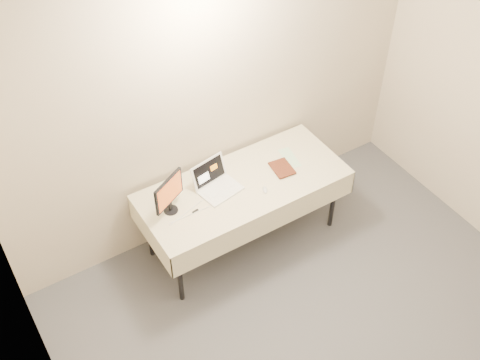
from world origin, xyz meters
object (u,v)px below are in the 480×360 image
laptop (216,183)px  book (274,163)px  monitor (169,193)px  table (243,189)px

laptop → book: size_ratio=1.72×
laptop → book: (0.54, -0.11, 0.06)m
monitor → book: size_ratio=1.55×
table → book: size_ratio=8.04×
monitor → book: 1.00m
table → monitor: monitor is taller
laptop → monitor: size_ratio=1.11×
table → book: book is taller
monitor → table: bearing=-31.7°
monitor → book: (1.00, -0.07, -0.09)m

